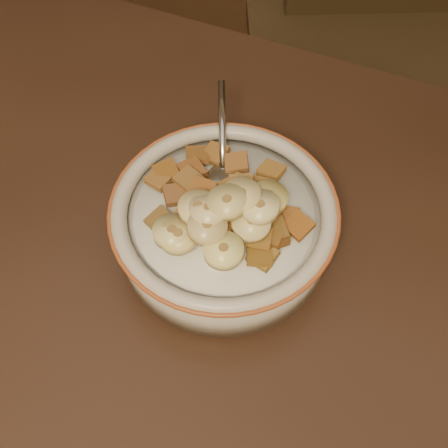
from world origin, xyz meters
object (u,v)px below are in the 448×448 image
at_px(table, 31,382).
at_px(chair, 363,55).
at_px(cereal_bowl, 224,229).
at_px(spoon, 223,184).

distance_m(table, chair, 0.86).
height_order(cereal_bowl, spoon, spoon).
relative_size(chair, spoon, 21.30).
xyz_separation_m(table, chair, (0.12, 0.81, -0.26)).
bearing_deg(chair, spoon, -117.52).
xyz_separation_m(chair, spoon, (-0.04, -0.61, 0.33)).
bearing_deg(chair, table, -122.89).
height_order(table, spoon, spoon).
bearing_deg(table, chair, 81.74).
bearing_deg(spoon, chair, -116.58).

